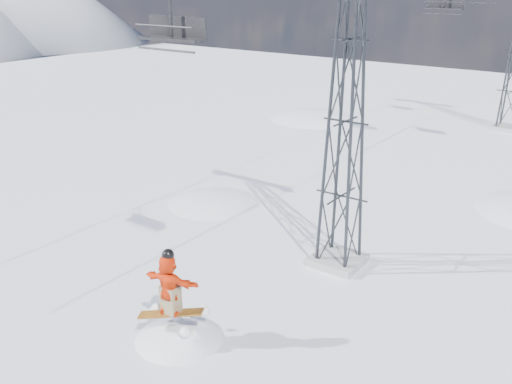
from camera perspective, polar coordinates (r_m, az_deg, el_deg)
ground at (r=16.82m, az=-8.07°, el=-16.67°), size 120.00×120.00×0.00m
snow_terrain at (r=39.15m, az=9.53°, el=-9.94°), size 39.00×37.00×22.00m
lift_tower_near at (r=20.03m, az=8.95°, el=6.90°), size 5.20×1.80×11.43m
snowboarder_jump at (r=18.75m, az=-7.43°, el=-18.35°), size 4.40×4.40×7.03m
lift_chair_near at (r=15.90m, az=-8.27°, el=15.69°), size 2.04×0.59×2.53m
lift_chair_far at (r=34.66m, az=18.36°, el=17.38°), size 2.11×0.61×2.61m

